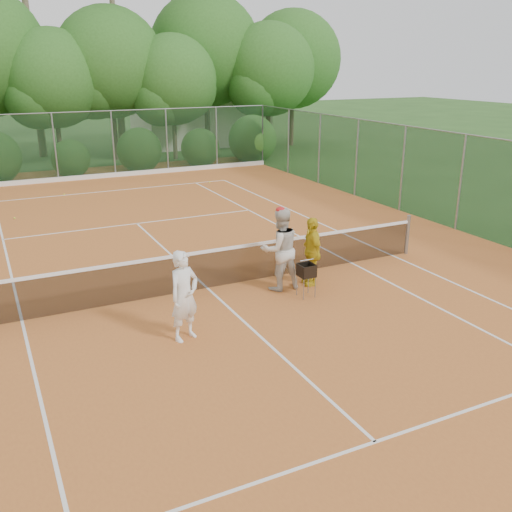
{
  "coord_description": "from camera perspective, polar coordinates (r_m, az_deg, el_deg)",
  "views": [
    {
      "loc": [
        -4.48,
        -11.72,
        5.08
      ],
      "look_at": [
        0.68,
        -1.2,
        1.1
      ],
      "focal_mm": 40.0,
      "sensor_mm": 36.0,
      "label": 1
    }
  ],
  "objects": [
    {
      "name": "player_center_grp",
      "position": [
        13.17,
        2.42,
        0.7
      ],
      "size": [
        0.97,
        0.77,
        1.98
      ],
      "color": "beige",
      "rests_on": "clay_court"
    },
    {
      "name": "club_building",
      "position": [
        38.34,
        -5.57,
        13.33
      ],
      "size": [
        8.0,
        5.0,
        3.0
      ],
      "primitive_type": "cube",
      "color": "beige",
      "rests_on": "ground"
    },
    {
      "name": "tropical_treeline",
      "position": [
        32.48,
        -16.47,
        18.11
      ],
      "size": [
        32.1,
        8.49,
        15.03
      ],
      "color": "brown",
      "rests_on": "ground"
    },
    {
      "name": "clay_court",
      "position": [
        13.53,
        -4.83,
        -3.31
      ],
      "size": [
        18.0,
        36.0,
        0.02
      ],
      "primitive_type": "cube",
      "color": "#BE692B",
      "rests_on": "ground"
    },
    {
      "name": "stray_ball_a",
      "position": [
        21.16,
        -23.0,
        3.52
      ],
      "size": [
        0.07,
        0.07,
        0.07
      ],
      "primitive_type": "sphere",
      "color": "#C2E034",
      "rests_on": "clay_court"
    },
    {
      "name": "stray_ball_c",
      "position": [
        25.56,
        -4.64,
        7.37
      ],
      "size": [
        0.07,
        0.07,
        0.07
      ],
      "primitive_type": "sphere",
      "color": "#DFF037",
      "rests_on": "clay_court"
    },
    {
      "name": "fence_back",
      "position": [
        27.32,
        -16.75,
        10.51
      ],
      "size": [
        18.07,
        0.07,
        3.0
      ],
      "color": "#19381E",
      "rests_on": "clay_court"
    },
    {
      "name": "player_white",
      "position": [
        10.86,
        -7.19,
        -3.98
      ],
      "size": [
        0.76,
        0.64,
        1.78
      ],
      "primitive_type": "imported",
      "rotation": [
        0.0,
        0.0,
        0.38
      ],
      "color": "white",
      "rests_on": "clay_court"
    },
    {
      "name": "ground",
      "position": [
        13.53,
        -4.83,
        -3.35
      ],
      "size": [
        120.0,
        120.0,
        0.0
      ],
      "primitive_type": "plane",
      "color": "#274E1B",
      "rests_on": "ground"
    },
    {
      "name": "stray_ball_b",
      "position": [
        24.34,
        -18.63,
        5.86
      ],
      "size": [
        0.07,
        0.07,
        0.07
      ],
      "primitive_type": "sphere",
      "color": "gold",
      "rests_on": "clay_court"
    },
    {
      "name": "court_markings",
      "position": [
        13.52,
        -4.83,
        -3.26
      ],
      "size": [
        11.03,
        23.83,
        0.01
      ],
      "color": "white",
      "rests_on": "clay_court"
    },
    {
      "name": "ball_hopper",
      "position": [
        12.88,
        5.07,
        -1.5
      ],
      "size": [
        0.34,
        0.34,
        0.78
      ],
      "rotation": [
        0.0,
        0.0,
        0.2
      ],
      "color": "gray",
      "rests_on": "clay_court"
    },
    {
      "name": "tennis_net",
      "position": [
        13.34,
        -4.89,
        -1.23
      ],
      "size": [
        11.97,
        0.1,
        1.1
      ],
      "color": "gray",
      "rests_on": "clay_court"
    },
    {
      "name": "player_yellow",
      "position": [
        13.55,
        5.59,
        0.48
      ],
      "size": [
        0.6,
        1.03,
        1.66
      ],
      "primitive_type": "imported",
      "rotation": [
        0.0,
        0.0,
        -1.78
      ],
      "color": "gold",
      "rests_on": "clay_court"
    }
  ]
}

